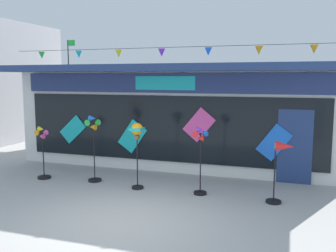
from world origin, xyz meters
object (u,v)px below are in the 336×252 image
at_px(wind_spinner_far_left, 42,150).
at_px(wind_spinner_center_right, 200,152).
at_px(wind_spinner_center_left, 137,137).
at_px(wind_spinner_right, 281,160).
at_px(kite_shop_building, 187,112).
at_px(wind_spinner_left, 93,139).

bearing_deg(wind_spinner_far_left, wind_spinner_center_right, -0.26).
distance_m(wind_spinner_center_left, wind_spinner_center_right, 1.66).
relative_size(wind_spinner_far_left, wind_spinner_right, 1.03).
bearing_deg(kite_shop_building, wind_spinner_left, -111.26).
bearing_deg(wind_spinner_far_left, wind_spinner_center_left, -0.97).
relative_size(wind_spinner_far_left, wind_spinner_center_left, 0.87).
bearing_deg(kite_shop_building, wind_spinner_center_right, -70.18).
bearing_deg(wind_spinner_center_right, wind_spinner_left, 176.18).
relative_size(kite_shop_building, wind_spinner_right, 7.34).
bearing_deg(wind_spinner_right, wind_spinner_left, 176.81).
relative_size(wind_spinner_far_left, wind_spinner_center_right, 0.89).
bearing_deg(wind_spinner_far_left, kite_shop_building, 53.50).
xyz_separation_m(wind_spinner_far_left, wind_spinner_left, (1.52, 0.18, 0.34)).
relative_size(wind_spinner_left, wind_spinner_center_right, 1.09).
distance_m(wind_spinner_center_right, wind_spinner_right, 1.88).
bearing_deg(wind_spinner_right, kite_shop_building, 128.68).
relative_size(wind_spinner_center_left, wind_spinner_right, 1.19).
distance_m(kite_shop_building, wind_spinner_left, 4.25).
bearing_deg(kite_shop_building, wind_spinner_far_left, -126.50).
relative_size(wind_spinner_left, wind_spinner_right, 1.27).
bearing_deg(wind_spinner_left, wind_spinner_far_left, -173.17).
height_order(wind_spinner_center_left, wind_spinner_right, wind_spinner_center_left).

